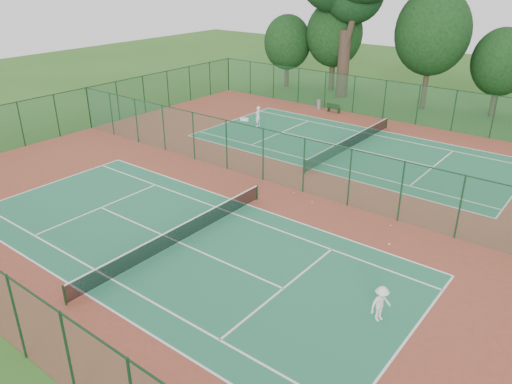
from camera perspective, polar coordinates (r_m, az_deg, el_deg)
ground at (r=31.59m, az=3.02°, el=0.72°), size 120.00×120.00×0.00m
red_pad at (r=31.59m, az=3.02°, el=0.73°), size 40.00×36.00×0.01m
court_near at (r=25.50m, az=-8.78°, el=-5.71°), size 23.77×10.97×0.01m
court_far at (r=38.81m, az=10.73°, el=4.96°), size 23.77×10.97×0.01m
fence_north at (r=46.22m, az=16.23°, el=9.84°), size 40.00×0.09×3.50m
fence_west at (r=44.87m, az=-18.57°, el=9.11°), size 0.09×36.00×3.50m
fence_divider at (r=30.92m, az=3.09°, el=3.71°), size 40.00×0.09×3.50m
tennis_net_near at (r=25.24m, az=-8.85°, el=-4.67°), size 0.10×12.90×0.97m
tennis_net_far at (r=38.64m, az=10.79°, el=5.70°), size 0.10×12.90×0.97m
player_near at (r=20.37m, az=14.08°, el=-12.28°), size 0.90×1.13×1.52m
player_far at (r=43.24m, az=0.22°, el=8.64°), size 0.47×0.67×1.74m
trash_bin at (r=49.29m, az=7.20°, el=9.92°), size 0.64×0.64×0.90m
bench at (r=48.17m, az=8.85°, el=9.48°), size 1.41×0.48×0.86m
kit_bag at (r=45.04m, az=-1.32°, el=8.29°), size 0.75×0.53×0.26m
stray_ball_a at (r=29.50m, az=6.44°, el=-1.12°), size 0.07×0.07×0.07m
stray_ball_b at (r=27.67m, az=15.13°, el=-3.71°), size 0.07×0.07×0.07m
stray_ball_c at (r=30.57m, az=4.36°, el=-0.08°), size 0.07×0.07×0.07m
evergreen_row at (r=52.18m, az=19.23°, el=9.06°), size 39.00×5.00×12.00m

